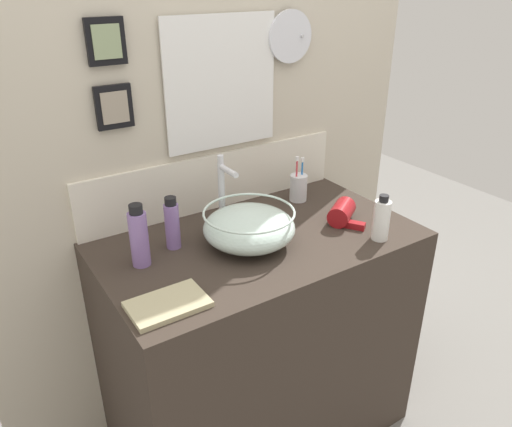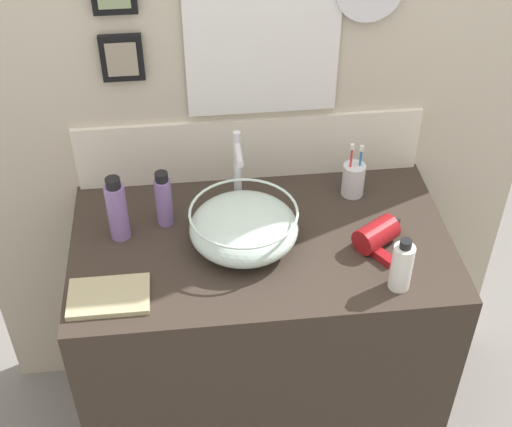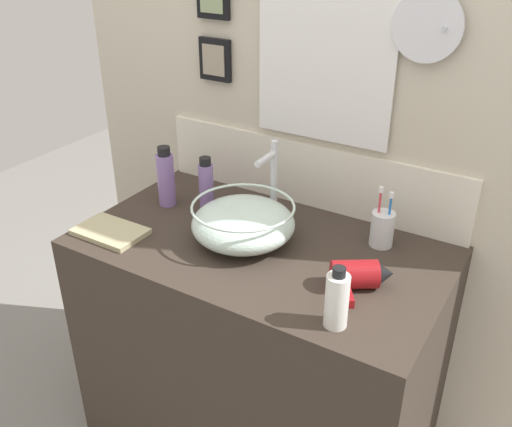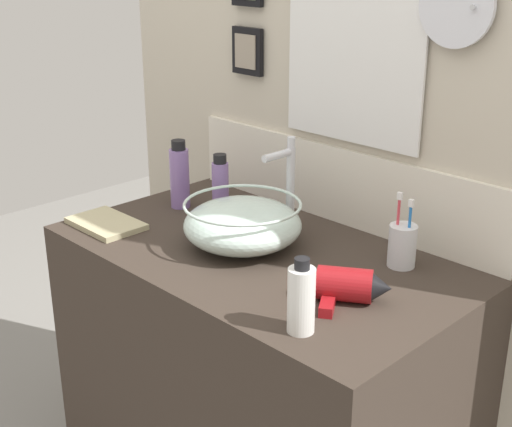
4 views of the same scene
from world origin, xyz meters
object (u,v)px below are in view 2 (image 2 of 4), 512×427
Objects in this scene: faucet at (238,167)px; soap_dispenser at (164,200)px; toothbrush_cup at (353,179)px; hair_drier at (380,233)px; lotion_bottle at (402,266)px; shampoo_bottle at (117,210)px; glass_bowl_sink at (244,227)px; hand_towel at (109,296)px.

faucet reaches higher than soap_dispenser.
toothbrush_cup is at bearing 4.37° from faucet.
hair_drier is (0.39, -0.21, -0.11)m from faucet.
hair_drier is at bearing 93.14° from lotion_bottle.
shampoo_bottle reaches higher than soap_dispenser.
lotion_bottle is (0.75, -0.29, -0.02)m from shampoo_bottle.
hair_drier is at bearing -83.31° from toothbrush_cup.
glass_bowl_sink is 0.41m from toothbrush_cup.
glass_bowl_sink is 1.70× the size of soap_dispenser.
soap_dispenser reaches higher than hand_towel.
glass_bowl_sink reaches higher than hair_drier.
hand_towel is at bearing -169.99° from hair_drier.
soap_dispenser is at bearing 19.07° from shampoo_bottle.
lotion_bottle reaches higher than hair_drier.
shampoo_bottle is at bearing -165.19° from faucet.
faucet is at bearing 42.44° from hand_towel.
hair_drier is 0.63m from soap_dispenser.
hair_drier reaches higher than hand_towel.
faucet reaches higher than lotion_bottle.
faucet reaches higher than glass_bowl_sink.
faucet is at bearing 90.00° from glass_bowl_sink.
shampoo_bottle is 0.96× the size of hand_towel.
shampoo_bottle is 0.14m from soap_dispenser.
shampoo_bottle reaches higher than hand_towel.
hand_towel is at bearing -117.57° from soap_dispenser.
toothbrush_cup is 0.59m from soap_dispenser.
faucet is 0.45m from hair_drier.
glass_bowl_sink is 1.17× the size of faucet.
shampoo_bottle is 0.27m from hand_towel.
faucet is 1.40× the size of hair_drier.
faucet is 1.39× the size of toothbrush_cup.
shampoo_bottle is at bearing 84.67° from hand_towel.
toothbrush_cup is (-0.03, 0.24, 0.02)m from hair_drier.
soap_dispenser is at bearing 62.43° from hand_towel.
shampoo_bottle is at bearing 171.10° from hair_drier.
faucet is at bearing 135.91° from lotion_bottle.
faucet is 1.27× the size of shampoo_bottle.
shampoo_bottle is (-0.71, -0.12, 0.04)m from toothbrush_cup.
toothbrush_cup is 0.72m from shampoo_bottle.
faucet is 1.45× the size of soap_dispenser.
glass_bowl_sink reaches higher than hand_towel.
hair_drier is at bearing -14.82° from soap_dispenser.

